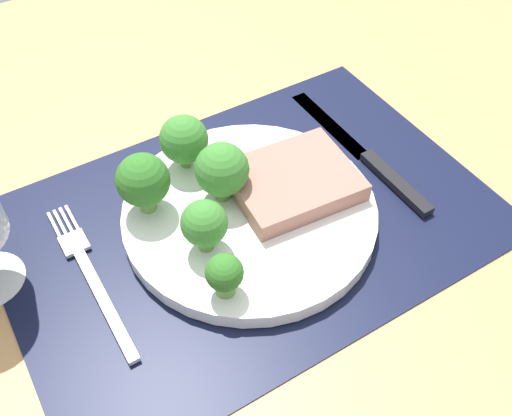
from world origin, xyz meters
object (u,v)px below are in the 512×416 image
steak (292,180)px  fork (91,276)px  plate (250,213)px  knife (369,158)px

steak → fork: (-20.86, 1.23, -2.35)cm
plate → steak: steak is taller
steak → fork: bearing=176.6°
plate → fork: 15.94cm
plate → steak: size_ratio=2.09×
steak → plate: bearing=-177.8°
plate → fork: bearing=174.9°
steak → fork: size_ratio=0.61×
knife → steak: bearing=-177.5°
plate → steak: (5.00, 0.19, 1.80)cm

